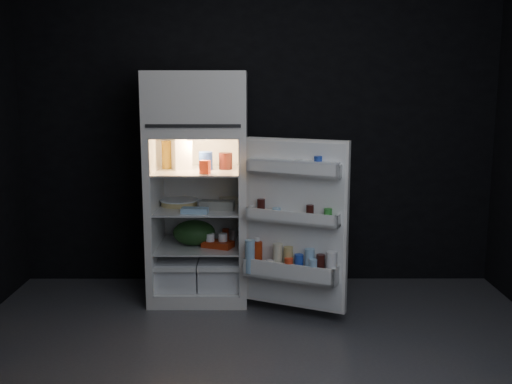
{
  "coord_description": "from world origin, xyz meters",
  "views": [
    {
      "loc": [
        -0.02,
        -3.35,
        1.68
      ],
      "look_at": [
        -0.01,
        1.0,
        0.9
      ],
      "focal_mm": 42.0,
      "sensor_mm": 36.0,
      "label": 1
    }
  ],
  "objects_px": {
    "refrigerator": "(199,178)",
    "yogurt_tray": "(218,244)",
    "milk_jug": "(182,154)",
    "egg_carton": "(217,205)",
    "fridge_door": "(294,228)"
  },
  "relations": [
    {
      "from": "milk_jug",
      "to": "yogurt_tray",
      "type": "bearing_deg",
      "value": -46.42
    },
    {
      "from": "refrigerator",
      "to": "yogurt_tray",
      "type": "distance_m",
      "value": 0.54
    },
    {
      "from": "milk_jug",
      "to": "egg_carton",
      "type": "distance_m",
      "value": 0.49
    },
    {
      "from": "egg_carton",
      "to": "refrigerator",
      "type": "bearing_deg",
      "value": 149.79
    },
    {
      "from": "yogurt_tray",
      "to": "fridge_door",
      "type": "bearing_deg",
      "value": -12.69
    },
    {
      "from": "fridge_door",
      "to": "yogurt_tray",
      "type": "xyz_separation_m",
      "value": [
        -0.57,
        0.41,
        -0.23
      ]
    },
    {
      "from": "egg_carton",
      "to": "yogurt_tray",
      "type": "distance_m",
      "value": 0.31
    },
    {
      "from": "refrigerator",
      "to": "egg_carton",
      "type": "relative_size",
      "value": 6.77
    },
    {
      "from": "refrigerator",
      "to": "fridge_door",
      "type": "height_order",
      "value": "refrigerator"
    },
    {
      "from": "egg_carton",
      "to": "yogurt_tray",
      "type": "relative_size",
      "value": 1.12
    },
    {
      "from": "milk_jug",
      "to": "yogurt_tray",
      "type": "distance_m",
      "value": 0.76
    },
    {
      "from": "egg_carton",
      "to": "yogurt_tray",
      "type": "xyz_separation_m",
      "value": [
        0.0,
        -0.01,
        -0.31
      ]
    },
    {
      "from": "milk_jug",
      "to": "yogurt_tray",
      "type": "xyz_separation_m",
      "value": [
        0.28,
        -0.12,
        -0.69
      ]
    },
    {
      "from": "refrigerator",
      "to": "fridge_door",
      "type": "xyz_separation_m",
      "value": [
        0.72,
        -0.54,
        -0.28
      ]
    },
    {
      "from": "egg_carton",
      "to": "milk_jug",
      "type": "bearing_deg",
      "value": 166.85
    }
  ]
}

